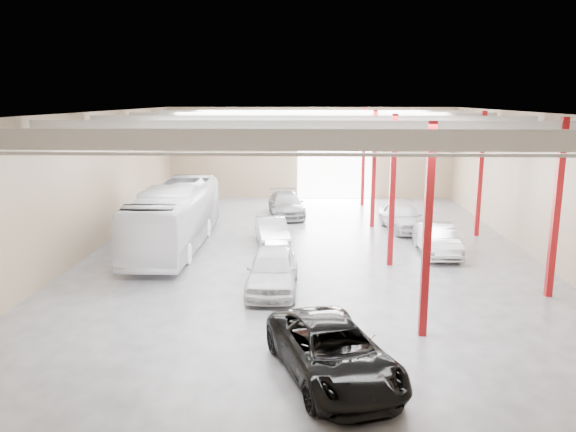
# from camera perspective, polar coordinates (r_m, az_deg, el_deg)

# --- Properties ---
(depot_shell) EXTENTS (22.12, 32.12, 7.06)m
(depot_shell) POSITION_cam_1_polar(r_m,az_deg,el_deg) (28.12, 2.50, 6.37)
(depot_shell) COLOR #48484D
(depot_shell) RESTS_ON ground
(coach_bus) EXTENTS (2.88, 11.77, 3.27)m
(coach_bus) POSITION_cam_1_polar(r_m,az_deg,el_deg) (29.76, -11.36, -0.06)
(coach_bus) COLOR white
(coach_bus) RESTS_ON ground
(black_sedan) EXTENTS (4.32, 6.17, 1.56)m
(black_sedan) POSITION_cam_1_polar(r_m,az_deg,el_deg) (16.07, 4.59, -13.55)
(black_sedan) COLOR black
(black_sedan) RESTS_ON ground
(car_row_a) EXTENTS (2.01, 4.95, 1.69)m
(car_row_a) POSITION_cam_1_polar(r_m,az_deg,el_deg) (22.85, -1.57, -5.51)
(car_row_a) COLOR silver
(car_row_a) RESTS_ON ground
(car_row_b) EXTENTS (2.29, 4.50, 1.42)m
(car_row_b) POSITION_cam_1_polar(r_m,az_deg,el_deg) (29.90, -1.66, -1.59)
(car_row_b) COLOR #B5B4B9
(car_row_b) RESTS_ON ground
(car_row_c) EXTENTS (2.90, 5.56, 1.54)m
(car_row_c) POSITION_cam_1_polar(r_m,az_deg,el_deg) (37.19, -0.18, 1.19)
(car_row_c) COLOR gray
(car_row_c) RESTS_ON ground
(car_right_near) EXTENTS (1.72, 4.63, 1.51)m
(car_right_near) POSITION_cam_1_polar(r_m,az_deg,el_deg) (28.99, 14.89, -2.32)
(car_right_near) COLOR silver
(car_right_near) RESTS_ON ground
(car_right_far) EXTENTS (2.68, 4.97, 1.61)m
(car_right_far) POSITION_cam_1_polar(r_m,az_deg,el_deg) (33.79, 11.58, -0.09)
(car_right_far) COLOR silver
(car_right_far) RESTS_ON ground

